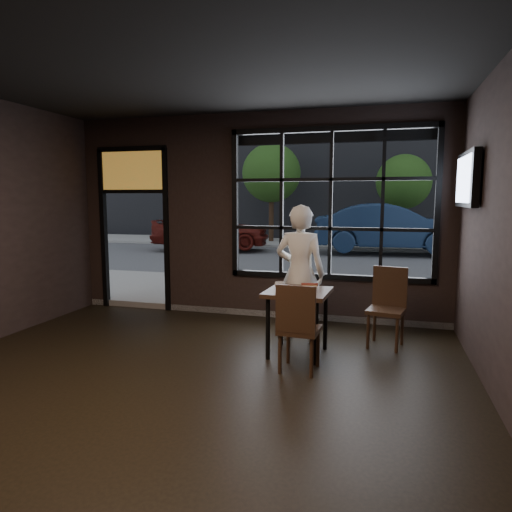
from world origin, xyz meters
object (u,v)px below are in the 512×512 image
(man, at_px, (300,273))
(navy_car, at_px, (389,228))
(cafe_table, at_px, (298,322))
(chair_near, at_px, (300,327))

(man, xyz_separation_m, navy_car, (1.26, 9.96, -0.00))
(man, bearing_deg, cafe_table, 101.79)
(chair_near, height_order, navy_car, navy_car)
(chair_near, bearing_deg, cafe_table, -73.93)
(cafe_table, distance_m, chair_near, 0.53)
(man, height_order, navy_car, man)
(man, distance_m, navy_car, 10.04)
(cafe_table, distance_m, man, 0.76)
(cafe_table, relative_size, man, 0.44)
(cafe_table, relative_size, chair_near, 0.81)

